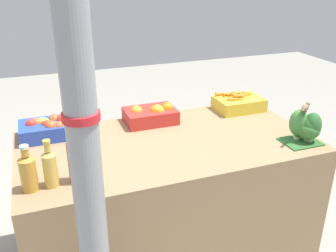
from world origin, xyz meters
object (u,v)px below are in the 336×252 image
object	(u,v)px
support_pole	(84,147)
broccoli_pile	(307,127)
apple_crate	(48,128)
juice_bottle_ruby	(75,159)
carrot_crate	(239,103)
orange_crate	(152,114)
juice_bottle_golden	(50,167)
sparrow_bird	(306,107)
juice_bottle_amber	(28,172)

from	to	relation	value
support_pole	broccoli_pile	world-z (taller)	support_pole
apple_crate	juice_bottle_ruby	size ratio (longest dim) A/B	1.12
carrot_crate	broccoli_pile	bearing A→B (deg)	-80.74
support_pole	carrot_crate	size ratio (longest dim) A/B	7.21
broccoli_pile	juice_bottle_ruby	bearing A→B (deg)	179.15
orange_crate	juice_bottle_golden	size ratio (longest dim) A/B	1.39
carrot_crate	juice_bottle_golden	xyz separation A→B (m)	(-1.38, -0.60, 0.05)
carrot_crate	sparrow_bird	size ratio (longest dim) A/B	2.82
juice_bottle_amber	sparrow_bird	xyz separation A→B (m)	(1.54, -0.02, 0.13)
broccoli_pile	juice_bottle_amber	xyz separation A→B (m)	(-1.58, 0.02, 0.00)
apple_crate	support_pole	bearing A→B (deg)	-84.59
orange_crate	juice_bottle_amber	world-z (taller)	juice_bottle_amber
juice_bottle_golden	apple_crate	bearing A→B (deg)	87.64
juice_bottle_golden	juice_bottle_ruby	bearing A→B (deg)	0.00
support_pole	juice_bottle_ruby	world-z (taller)	support_pole
apple_crate	broccoli_pile	xyz separation A→B (m)	(1.45, -0.61, 0.04)
sparrow_bird	apple_crate	bearing A→B (deg)	123.77
apple_crate	sparrow_bird	world-z (taller)	sparrow_bird
juice_bottle_golden	juice_bottle_amber	bearing A→B (deg)	180.00
juice_bottle_amber	juice_bottle_golden	xyz separation A→B (m)	(0.10, -0.00, 0.00)
broccoli_pile	juice_bottle_amber	bearing A→B (deg)	179.27
orange_crate	carrot_crate	distance (m)	0.68
broccoli_pile	sparrow_bird	xyz separation A→B (m)	(-0.03, -0.00, 0.13)
juice_bottle_amber	juice_bottle_golden	world-z (taller)	juice_bottle_golden
orange_crate	broccoli_pile	world-z (taller)	broccoli_pile
apple_crate	carrot_crate	world-z (taller)	apple_crate
broccoli_pile	juice_bottle_ruby	xyz separation A→B (m)	(-1.36, 0.02, 0.03)
carrot_crate	broccoli_pile	size ratio (longest dim) A/B	1.54
sparrow_bird	juice_bottle_amber	bearing A→B (deg)	146.45
orange_crate	sparrow_bird	xyz separation A→B (m)	(0.74, -0.61, 0.17)
carrot_crate	orange_crate	bearing A→B (deg)	-179.28
carrot_crate	juice_bottle_amber	distance (m)	1.59
apple_crate	carrot_crate	bearing A→B (deg)	0.19
broccoli_pile	apple_crate	bearing A→B (deg)	157.07
apple_crate	juice_bottle_amber	distance (m)	0.61
orange_crate	juice_bottle_ruby	xyz separation A→B (m)	(-0.58, -0.59, 0.07)
broccoli_pile	carrot_crate	bearing A→B (deg)	99.26
support_pole	orange_crate	size ratio (longest dim) A/B	7.21
apple_crate	juice_bottle_amber	xyz separation A→B (m)	(-0.12, -0.59, 0.04)
juice_bottle_golden	juice_bottle_ruby	size ratio (longest dim) A/B	0.81
support_pole	juice_bottle_amber	world-z (taller)	support_pole
orange_crate	sparrow_bird	world-z (taller)	sparrow_bird
carrot_crate	sparrow_bird	world-z (taller)	sparrow_bird
support_pole	juice_bottle_amber	size ratio (longest dim) A/B	10.46
apple_crate	orange_crate	xyz separation A→B (m)	(0.68, -0.00, -0.00)
orange_crate	sparrow_bird	distance (m)	0.98
juice_bottle_amber	juice_bottle_ruby	xyz separation A→B (m)	(0.22, -0.00, 0.03)
support_pole	apple_crate	world-z (taller)	support_pole
orange_crate	broccoli_pile	xyz separation A→B (m)	(0.78, -0.61, 0.04)
carrot_crate	juice_bottle_amber	bearing A→B (deg)	-157.90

